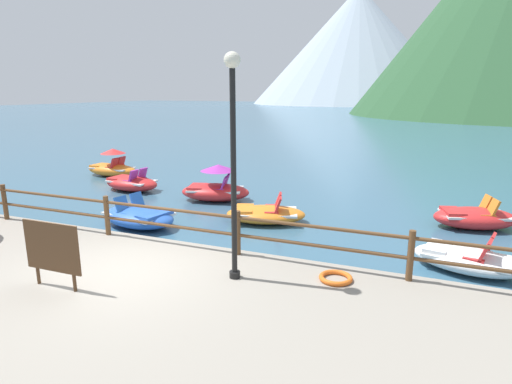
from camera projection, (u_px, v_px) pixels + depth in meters
ground_plane at (374, 128)px, 44.38m from camera, size 200.00×200.00×0.00m
promenade_dock at (28, 340)px, 6.23m from camera, size 28.00×8.00×0.40m
dock_railing at (168, 219)px, 9.44m from camera, size 23.92×0.12×0.95m
lamp_post at (233, 148)px, 7.28m from camera, size 0.28×0.28×3.98m
sign_board at (52, 248)px, 7.28m from camera, size 1.18×0.07×1.19m
life_ring at (336, 278)px, 7.72m from camera, size 0.61×0.61×0.09m
pedal_boat_0 at (474, 217)px, 11.87m from camera, size 2.47×1.78×0.90m
pedal_boat_1 at (216, 188)px, 14.85m from camera, size 2.64×1.88×1.28m
pedal_boat_2 at (467, 259)px, 9.07m from camera, size 2.41×1.71×0.83m
pedal_boat_3 at (265, 214)px, 12.42m from camera, size 2.60×1.98×0.82m
pedal_boat_4 at (139, 216)px, 12.06m from camera, size 2.59×1.84×0.87m
pedal_boat_5 at (112, 167)px, 19.16m from camera, size 2.52×1.20×1.25m
pedal_boat_6 at (132, 183)px, 16.39m from camera, size 2.36×1.44×0.88m
distant_peak at (357, 47)px, 124.41m from camera, size 60.51×60.51×32.78m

